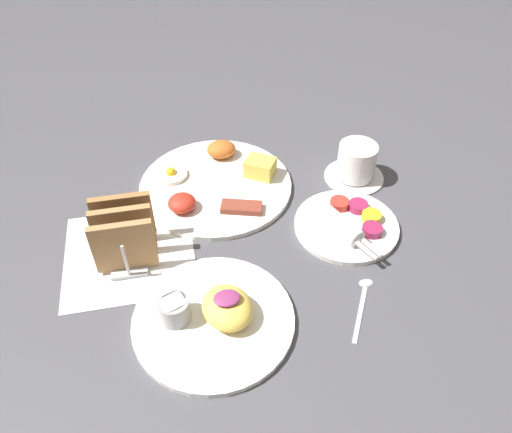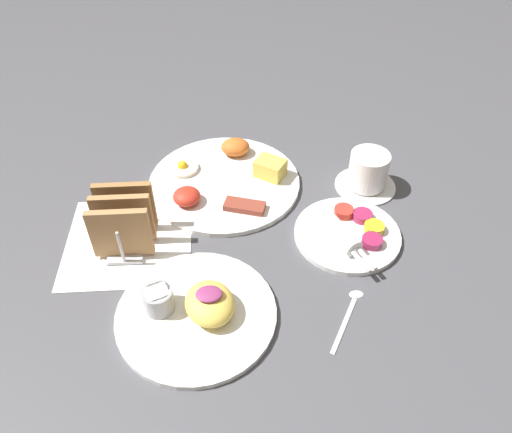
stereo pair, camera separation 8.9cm
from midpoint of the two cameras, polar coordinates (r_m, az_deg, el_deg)
ground_plane at (r=0.87m, az=0.06°, el=-4.16°), size 3.00×3.00×0.00m
napkin_flat at (r=0.90m, az=-11.62°, el=-2.88°), size 0.22×0.22×0.00m
plate_breakfast at (r=1.00m, az=-0.98°, el=4.18°), size 0.30×0.30×0.05m
plate_condiments at (r=0.91m, az=13.19°, el=-1.91°), size 0.19×0.20×0.04m
plate_foreground at (r=0.77m, az=-3.59°, el=-10.74°), size 0.25×0.25×0.06m
toast_rack at (r=0.87m, az=-12.07°, el=-0.59°), size 0.10×0.12×0.10m
coffee_cup at (r=1.01m, az=15.13°, el=4.78°), size 0.12×0.12×0.08m
teaspoon at (r=0.81m, az=13.92°, el=-10.31°), size 0.07×0.11×0.01m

